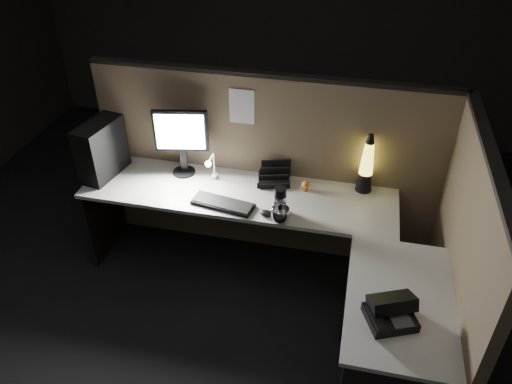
% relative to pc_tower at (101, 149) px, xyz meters
% --- Properties ---
extents(floor, '(6.00, 6.00, 0.00)m').
position_rel_pc_tower_xyz_m(floor, '(1.20, -0.62, -0.95)').
color(floor, black).
rests_on(floor, ground).
extents(room_shell, '(6.00, 6.00, 6.00)m').
position_rel_pc_tower_xyz_m(room_shell, '(1.20, -0.62, 0.67)').
color(room_shell, silver).
rests_on(room_shell, ground).
extents(partition_back, '(2.66, 0.06, 1.50)m').
position_rel_pc_tower_xyz_m(partition_back, '(1.20, 0.31, -0.20)').
color(partition_back, brown).
rests_on(partition_back, ground).
extents(partition_right, '(0.06, 1.66, 1.50)m').
position_rel_pc_tower_xyz_m(partition_right, '(2.53, -0.52, -0.20)').
color(partition_right, brown).
rests_on(partition_right, ground).
extents(desk, '(2.60, 1.60, 0.73)m').
position_rel_pc_tower_xyz_m(desk, '(1.38, -0.37, -0.36)').
color(desk, '#B4B2AA').
rests_on(desk, ground).
extents(pc_tower, '(0.25, 0.44, 0.43)m').
position_rel_pc_tower_xyz_m(pc_tower, '(0.00, 0.00, 0.00)').
color(pc_tower, black).
rests_on(pc_tower, desk).
extents(monitor, '(0.40, 0.17, 0.52)m').
position_rel_pc_tower_xyz_m(monitor, '(0.58, 0.16, 0.10)').
color(monitor, black).
rests_on(monitor, desk).
extents(keyboard, '(0.47, 0.22, 0.02)m').
position_rel_pc_tower_xyz_m(keyboard, '(0.99, -0.19, -0.20)').
color(keyboard, black).
rests_on(keyboard, desk).
extents(mouse, '(0.10, 0.08, 0.04)m').
position_rel_pc_tower_xyz_m(mouse, '(1.32, -0.24, -0.20)').
color(mouse, black).
rests_on(mouse, desk).
extents(clip_lamp, '(0.04, 0.18, 0.23)m').
position_rel_pc_tower_xyz_m(clip_lamp, '(0.84, 0.06, -0.08)').
color(clip_lamp, silver).
rests_on(clip_lamp, desk).
extents(organizer, '(0.27, 0.25, 0.17)m').
position_rel_pc_tower_xyz_m(organizer, '(1.29, 0.18, -0.18)').
color(organizer, black).
rests_on(organizer, desk).
extents(lava_lamp, '(0.12, 0.12, 0.46)m').
position_rel_pc_tower_xyz_m(lava_lamp, '(1.94, 0.22, -0.02)').
color(lava_lamp, black).
rests_on(lava_lamp, desk).
extents(travel_mug, '(0.09, 0.09, 0.20)m').
position_rel_pc_tower_xyz_m(travel_mug, '(1.39, -0.18, -0.12)').
color(travel_mug, black).
rests_on(travel_mug, desk).
extents(steel_mug, '(0.16, 0.16, 0.10)m').
position_rel_pc_tower_xyz_m(steel_mug, '(1.42, -0.28, -0.16)').
color(steel_mug, '#B5B5BC').
rests_on(steel_mug, desk).
extents(figurine, '(0.06, 0.06, 0.06)m').
position_rel_pc_tower_xyz_m(figurine, '(1.53, 0.11, -0.17)').
color(figurine, orange).
rests_on(figurine, desk).
extents(pinned_paper, '(0.19, 0.00, 0.27)m').
position_rel_pc_tower_xyz_m(pinned_paper, '(1.02, 0.28, 0.33)').
color(pinned_paper, white).
rests_on(pinned_paper, partition_back).
extents(desk_phone, '(0.31, 0.31, 0.15)m').
position_rel_pc_tower_xyz_m(desk_phone, '(2.14, -0.98, -0.16)').
color(desk_phone, black).
rests_on(desk_phone, desk).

